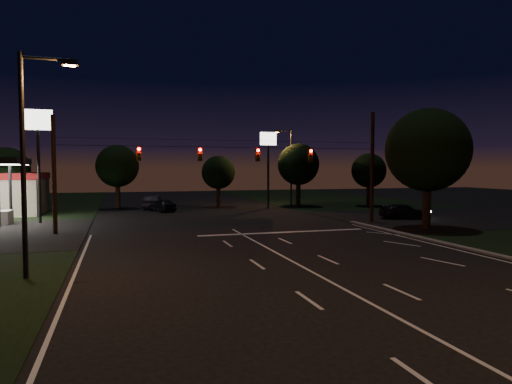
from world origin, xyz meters
name	(u,v)px	position (x,y,z in m)	size (l,w,h in m)	color
ground	(310,271)	(0.00, 0.00, 0.00)	(140.00, 140.00, 0.00)	black
cross_street_right	(444,218)	(20.00, 16.00, 0.00)	(20.00, 16.00, 0.02)	black
edge_line_left	(44,349)	(-9.70, -6.00, 0.01)	(0.14, 40.00, 0.01)	silver
center_line	(389,313)	(0.00, -6.00, 0.01)	(0.14, 40.00, 0.01)	silver
stop_bar	(283,232)	(3.00, 11.50, 0.01)	(12.00, 0.50, 0.01)	silver
utility_pole_right	(371,222)	(12.00, 15.00, 0.00)	(0.30, 0.30, 9.00)	black
utility_pole_left	(56,234)	(-12.00, 15.00, 0.00)	(0.28, 0.28, 8.00)	black
signal_span	(229,154)	(0.00, 14.96, 5.50)	(24.00, 0.40, 1.56)	black
pole_sign_left_near	(38,136)	(-14.00, 22.00, 6.98)	(2.20, 0.30, 9.10)	black
pole_sign_right	(268,152)	(8.00, 30.00, 6.24)	(1.80, 0.30, 8.40)	black
street_light_left	(30,148)	(-11.24, 2.00, 5.24)	(2.20, 0.35, 9.00)	black
street_light_right_far	(289,161)	(11.24, 32.00, 5.24)	(2.20, 0.35, 9.00)	black
tree_right_near	(426,151)	(13.53, 10.17, 5.68)	(6.00, 6.00, 8.76)	black
tree_far_a	(7,170)	(-17.98, 30.12, 4.26)	(4.20, 4.20, 6.42)	black
tree_far_b	(118,167)	(-7.98, 34.13, 4.61)	(4.60, 4.60, 6.98)	black
tree_far_c	(218,173)	(3.02, 33.10, 3.90)	(3.80, 3.80, 5.86)	black
tree_far_d	(298,165)	(12.02, 31.13, 4.83)	(4.80, 4.80, 7.30)	black
tree_far_e	(368,171)	(20.02, 29.11, 4.11)	(4.00, 4.00, 6.18)	black
car_oncoming_a	(162,205)	(-3.64, 29.29, 0.67)	(1.59, 3.94, 1.34)	black
car_oncoming_b	(153,202)	(-4.33, 32.76, 0.74)	(1.56, 4.48, 1.48)	black
car_cross	(405,212)	(16.03, 16.22, 0.64)	(1.80, 4.43, 1.28)	black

